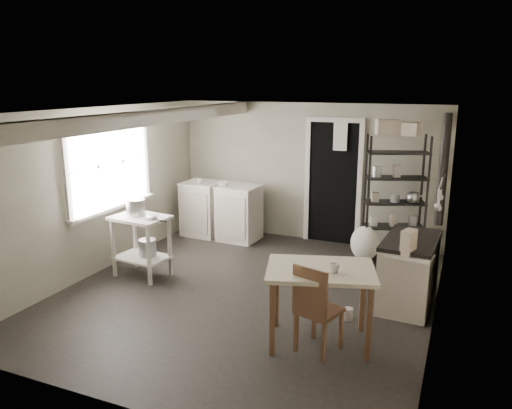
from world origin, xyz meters
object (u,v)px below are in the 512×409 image
at_px(stove, 409,270).
at_px(work_table, 319,308).
at_px(base_cabinets, 221,211).
at_px(prep_table, 142,248).
at_px(chair, 319,305).
at_px(flour_sack, 365,245).
at_px(shelf_rack, 395,197).
at_px(stockpot, 136,209).

xyz_separation_m(stove, work_table, (-0.73, -1.31, -0.06)).
height_order(base_cabinets, work_table, base_cabinets).
xyz_separation_m(prep_table, work_table, (2.77, -0.82, -0.02)).
xyz_separation_m(chair, flour_sack, (-0.08, 2.80, -0.25)).
height_order(base_cabinets, shelf_rack, shelf_rack).
bearing_deg(base_cabinets, work_table, -45.04).
relative_size(prep_table, base_cabinets, 0.60).
height_order(stockpot, base_cabinets, stockpot).
distance_m(prep_table, shelf_rack, 3.77).
relative_size(prep_table, shelf_rack, 0.45).
bearing_deg(flour_sack, base_cabinets, 175.61).
distance_m(shelf_rack, chair, 3.11).
xyz_separation_m(prep_table, stockpot, (-0.08, 0.03, 0.54)).
bearing_deg(shelf_rack, chair, -115.15).
xyz_separation_m(base_cabinets, flour_sack, (2.53, -0.19, -0.22)).
bearing_deg(stove, chair, -112.14).
relative_size(prep_table, flour_sack, 1.62).
xyz_separation_m(work_table, flour_sack, (-0.05, 2.65, -0.14)).
height_order(prep_table, stove, stove).
relative_size(base_cabinets, work_table, 1.33).
height_order(base_cabinets, chair, chair).
bearing_deg(flour_sack, work_table, -89.02).
bearing_deg(shelf_rack, work_table, -116.16).
bearing_deg(base_cabinets, prep_table, -92.63).
bearing_deg(stove, stockpot, -169.32).
distance_m(base_cabinets, work_table, 3.84).
relative_size(base_cabinets, stove, 1.35).
bearing_deg(stockpot, base_cabinets, 82.16).
bearing_deg(work_table, stockpot, 163.44).
relative_size(shelf_rack, work_table, 1.75).
distance_m(base_cabinets, flour_sack, 2.54).
distance_m(prep_table, stove, 3.53).
bearing_deg(chair, shelf_rack, 101.73).
relative_size(work_table, chair, 1.16).
height_order(chair, flour_sack, chair).
height_order(stockpot, shelf_rack, shelf_rack).
height_order(stockpot, flour_sack, stockpot).
relative_size(stockpot, chair, 0.30).
relative_size(stockpot, stove, 0.26).
bearing_deg(shelf_rack, prep_table, -165.73).
height_order(shelf_rack, flour_sack, shelf_rack).
bearing_deg(prep_table, stockpot, 161.96).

